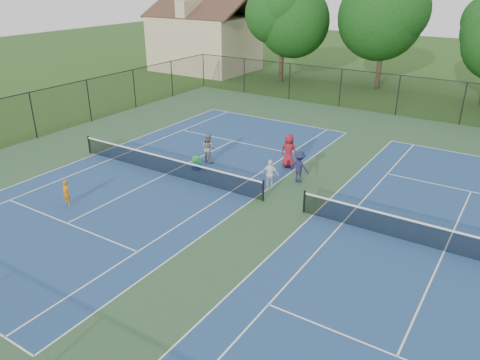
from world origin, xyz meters
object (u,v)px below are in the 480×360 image
Objects in this scene: clapboard_house at (205,41)px; tree_back_b at (385,14)px; bystander_a at (270,174)px; bystander_b at (299,167)px; ball_crate at (197,167)px; ball_hopper at (196,161)px; instructor at (208,148)px; bystander_c at (289,151)px; tree_back_a at (283,17)px; child_player at (66,193)px.

tree_back_b is at bearing 3.01° from clapboard_house.
bystander_a is 0.90× the size of bystander_b.
clapboard_house is at bearing -60.55° from bystander_a.
ball_hopper is (0.00, 0.00, 0.37)m from ball_crate.
clapboard_house is (-19.00, -1.00, -3.50)m from tree_back_b.
bystander_a is 4.33× the size of ball_crate.
ball_hopper is at bearing -94.72° from tree_back_b.
clapboard_house reaches higher than ball_hopper.
bystander_c is (4.13, 1.80, 0.10)m from instructor.
tree_back_a is at bearing -54.67° from bystander_b.
clapboard_house is 31.51m from bystander_b.
bystander_c reaches higher than bystander_b.
tree_back_a reaches higher than clapboard_house.
tree_back_b is at bearing -97.18° from bystander_a.
child_player is 3.50× the size of ball_crate.
tree_back_a is at bearing 107.12° from ball_crate.
child_player is 11.26m from bystander_b.
tree_back_b is 5.41× the size of bystander_c.
bystander_c is at bearing -42.99° from bystander_b.
ball_hopper is (-3.99, -3.09, -0.40)m from bystander_c.
tree_back_b is 0.93× the size of clapboard_house.
ball_crate is (-5.40, -1.53, -0.67)m from bystander_b.
tree_back_a is at bearing 97.26° from child_player.
bystander_a is at bearing 42.33° from child_player.
instructor is 1.00× the size of bystander_b.
child_player is at bearing -81.13° from tree_back_a.
tree_back_b is at bearing 80.29° from child_player.
bystander_c reaches higher than bystander_a.
clapboard_house reaches higher than ball_crate.
bystander_c is (-1.40, 1.56, 0.10)m from bystander_b.
ball_crate is (16.97, -23.62, -2.93)m from clapboard_house.
bystander_c is at bearing 37.73° from ball_hopper.
bystander_b is 4.82× the size of ball_crate.
child_player is (4.56, -29.20, -5.44)m from tree_back_a.
bystander_a is (4.66, -1.19, -0.09)m from instructor.
bystander_b is at bearing -81.71° from tree_back_b.
bystander_a reaches higher than ball_crate.
bystander_c is 5.11m from ball_crate.
clapboard_house is at bearing -39.69° from bystander_b.
tree_back_a reaches higher than ball_crate.
tree_back_a is at bearing -63.81° from instructor.
child_player is at bearing -98.11° from tree_back_b.
bystander_c reaches higher than ball_crate.
clapboard_house is at bearing 125.69° from ball_hopper.
ball_crate is (6.97, -22.62, -5.88)m from tree_back_a.
child_player is 0.81× the size of bystander_a.
bystander_b is 5.65m from ball_crate.
tree_back_b is 25.44m from ball_hopper.
tree_back_b reaches higher than child_player.
ball_crate is (-3.99, -3.09, -0.77)m from bystander_c.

